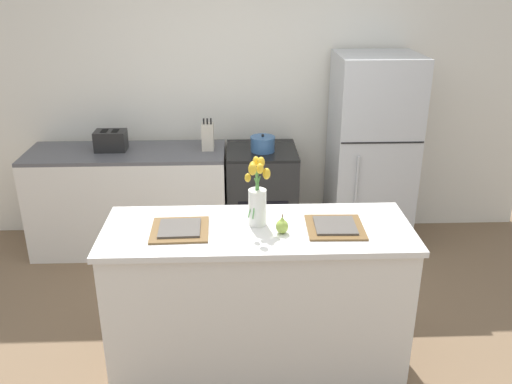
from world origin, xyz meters
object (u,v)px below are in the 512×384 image
pear_figurine (282,226)px  knife_block (208,137)px  plate_setting_right (335,227)px  toaster (111,141)px  plate_setting_left (180,229)px  cooking_pot (263,144)px  refrigerator (371,154)px  stove_range (261,198)px  flower_vase (257,198)px

pear_figurine → knife_block: 1.77m
plate_setting_right → toaster: (-1.63, 1.65, 0.03)m
plate_setting_left → cooking_pot: cooking_pot is taller
refrigerator → pear_figurine: (-0.91, -1.67, 0.15)m
stove_range → plate_setting_left: (-0.55, -1.62, 0.51)m
flower_vase → pear_figurine: flower_vase is taller
plate_setting_left → refrigerator: bearing=47.3°
flower_vase → knife_block: 1.63m
toaster → cooking_pot: (1.29, -0.08, -0.02)m
pear_figurine → knife_block: knife_block is taller
toaster → knife_block: size_ratio=1.04×
refrigerator → plate_setting_left: (-1.50, -1.62, 0.11)m
stove_range → flower_vase: 1.69m
plate_setting_right → cooking_pot: (-0.34, 1.58, 0.01)m
stove_range → cooking_pot: cooking_pot is taller
stove_range → plate_setting_right: (0.35, -1.62, 0.51)m
refrigerator → plate_setting_right: size_ratio=5.08×
flower_vase → pear_figurine: size_ratio=3.46×
pear_figurine → toaster: (-1.32, 1.70, -0.01)m
plate_setting_right → cooking_pot: size_ratio=1.61×
flower_vase → cooking_pot: (0.11, 1.51, -0.15)m
pear_figurine → knife_block: size_ratio=0.44×
refrigerator → pear_figurine: size_ratio=14.48×
toaster → plate_setting_right: bearing=-45.4°
stove_range → knife_block: 0.73m
flower_vase → plate_setting_left: bearing=-171.2°
pear_figurine → toaster: bearing=127.7°
cooking_pot → refrigerator: bearing=2.9°
plate_setting_right → knife_block: (-0.81, 1.65, 0.06)m
pear_figurine → knife_block: bearing=106.2°
refrigerator → flower_vase: (-1.05, -1.56, 0.27)m
refrigerator → toaster: 2.24m
knife_block → plate_setting_right: bearing=-64.0°
refrigerator → plate_setting_right: bearing=-110.4°
stove_range → plate_setting_right: size_ratio=2.71×
refrigerator → flower_vase: size_ratio=4.18×
pear_figurine → stove_range: bearing=91.2°
flower_vase → plate_setting_right: (0.45, -0.07, -0.16)m
plate_setting_right → knife_block: 1.84m
refrigerator → toaster: bearing=179.3°
stove_range → flower_vase: bearing=-93.8°
knife_block → refrigerator: bearing=-1.1°
flower_vase → cooking_pot: size_ratio=1.95×
plate_setting_left → pear_figurine: bearing=-5.0°
stove_range → cooking_pot: 0.52m
pear_figurine → toaster: toaster is taller
stove_range → flower_vase: (-0.10, -1.56, 0.67)m
refrigerator → plate_setting_left: refrigerator is taller
plate_setting_left → toaster: toaster is taller
stove_range → pear_figurine: size_ratio=7.71×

